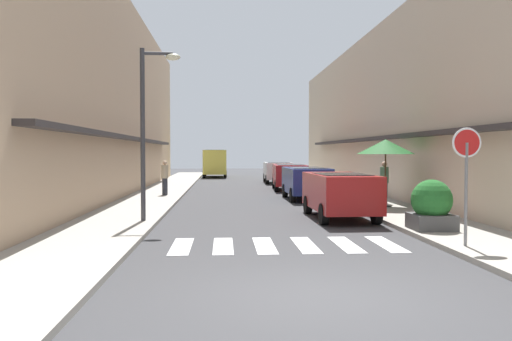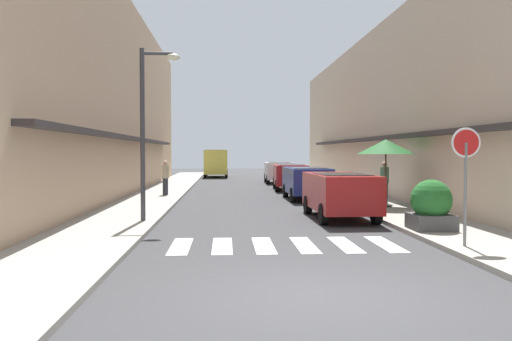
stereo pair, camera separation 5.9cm
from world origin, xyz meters
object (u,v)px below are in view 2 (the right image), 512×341
Objects in this scene: parked_car_distant at (278,170)px; pedestrian_walking_near at (165,177)px; parked_car_far at (290,174)px; cafe_umbrella at (386,147)px; parked_car_near at (340,190)px; planter_corner at (431,206)px; pedestrian_walking_far at (385,181)px; round_street_sign at (466,155)px; parked_car_mid at (307,179)px; street_lamp at (149,115)px; delivery_van at (216,161)px.

pedestrian_walking_near reaches higher than parked_car_distant.
parked_car_far is 2.71× the size of pedestrian_walking_near.
cafe_umbrella is at bearing -157.60° from pedestrian_walking_near.
parked_car_near is 3.65m from planter_corner.
pedestrian_walking_far is (2.65, -15.85, 0.08)m from parked_car_distant.
parked_car_far is 18.80m from round_street_sign.
street_lamp is (-5.94, -7.87, 2.33)m from parked_car_mid.
delivery_van is at bearing 104.32° from cafe_umbrella.
parked_car_near is 2.53× the size of pedestrian_walking_far.
parked_car_far is at bearing 94.57° from round_street_sign.
parked_car_far is 10.84m from cafe_umbrella.
parked_car_near is at bearing 104.78° from round_street_sign.
parked_car_far is at bearing 157.85° from pedestrian_walking_far.
pedestrian_walking_near is (-8.04, 14.21, -1.10)m from round_street_sign.
parked_car_near is at bearing 118.36° from planter_corner.
planter_corner is at bearing -178.23° from pedestrian_walking_near.
round_street_sign is at bearing -85.43° from parked_car_far.
cafe_umbrella reaches higher than parked_car_distant.
cafe_umbrella is (2.29, -4.38, 1.43)m from parked_car_mid.
parked_car_far and parked_car_distant have the same top height.
delivery_van reaches higher than pedestrian_walking_near.
parked_car_distant is at bearing -64.55° from delivery_van.
parked_car_distant is 0.75× the size of delivery_van.
pedestrian_walking_near is (-8.83, 6.01, -1.37)m from cafe_umbrella.
parked_car_far is at bearing 67.01° from street_lamp.
parked_car_near is 0.83× the size of street_lamp.
round_street_sign reaches higher than planter_corner.
round_street_sign is 9.64m from pedestrian_walking_far.
round_street_sign is at bearing -95.50° from cafe_umbrella.
delivery_van is 3.24× the size of pedestrian_walking_far.
round_street_sign is at bearing -83.22° from parked_car_mid.
parked_car_mid is at bearing -137.36° from pedestrian_walking_near.
round_street_sign is 8.88m from street_lamp.
delivery_van reaches higher than parked_car_near.
parked_car_near is 1.04× the size of parked_car_mid.
pedestrian_walking_near is at bearing -120.45° from parked_car_distant.
cafe_umbrella is at bearing -53.85° from pedestrian_walking_far.
parked_car_mid is 10.28m from planter_corner.
delivery_van is at bearing 98.79° from parked_car_near.
street_lamp reaches higher than cafe_umbrella.
planter_corner is 7.11m from pedestrian_walking_far.
pedestrian_walking_near is (-0.61, 9.50, -2.27)m from street_lamp.
delivery_van reaches higher than parked_car_distant.
pedestrian_walking_near reaches higher than planter_corner.
street_lamp is 10.09m from pedestrian_walking_far.
parked_car_mid is 1.61× the size of cafe_umbrella.
street_lamp is at bearing -112.99° from parked_car_far.
cafe_umbrella reaches higher than parked_car_near.
pedestrian_walking_near is at bearing 145.79° from cafe_umbrella.
parked_car_far is at bearing -74.37° from delivery_van.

